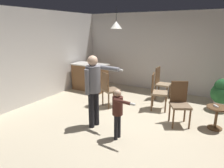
# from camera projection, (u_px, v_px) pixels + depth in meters

# --- Properties ---
(ground) EXTENTS (7.68, 7.68, 0.00)m
(ground) POSITION_uv_depth(u_px,v_px,m) (128.00, 128.00, 4.58)
(ground) COLOR beige
(wall_back) EXTENTS (6.40, 0.10, 2.70)m
(wall_back) POSITION_uv_depth(u_px,v_px,m) (169.00, 53.00, 6.89)
(wall_back) COLOR silver
(wall_back) RESTS_ON ground
(wall_left) EXTENTS (0.10, 6.40, 2.70)m
(wall_left) POSITION_uv_depth(u_px,v_px,m) (27.00, 58.00, 5.76)
(wall_left) COLOR silver
(wall_left) RESTS_ON ground
(kitchen_counter) EXTENTS (1.26, 0.66, 0.95)m
(kitchen_counter) POSITION_uv_depth(u_px,v_px,m) (90.00, 77.00, 7.26)
(kitchen_counter) COLOR brown
(kitchen_counter) RESTS_ON ground
(side_table_by_couch) EXTENTS (0.44, 0.44, 0.52)m
(side_table_by_couch) POSITION_uv_depth(u_px,v_px,m) (216.00, 115.00, 4.44)
(side_table_by_couch) COLOR brown
(side_table_by_couch) RESTS_ON ground
(person_adult) EXTENTS (0.82, 0.47, 1.62)m
(person_adult) POSITION_uv_depth(u_px,v_px,m) (94.00, 84.00, 4.39)
(person_adult) COLOR black
(person_adult) RESTS_ON ground
(person_child) EXTENTS (0.54, 0.33, 1.04)m
(person_child) POSITION_uv_depth(u_px,v_px,m) (118.00, 109.00, 3.96)
(person_child) COLOR black
(person_child) RESTS_ON ground
(dining_chair_by_counter) EXTENTS (0.57, 0.57, 1.00)m
(dining_chair_by_counter) POSITION_uv_depth(u_px,v_px,m) (109.00, 88.00, 5.68)
(dining_chair_by_counter) COLOR brown
(dining_chair_by_counter) RESTS_ON ground
(dining_chair_near_wall) EXTENTS (0.42, 0.42, 1.00)m
(dining_chair_near_wall) POSITION_uv_depth(u_px,v_px,m) (161.00, 82.00, 6.32)
(dining_chair_near_wall) COLOR brown
(dining_chair_near_wall) RESTS_ON ground
(dining_chair_centre_back) EXTENTS (0.51, 0.51, 1.00)m
(dining_chair_centre_back) POSITION_uv_depth(u_px,v_px,m) (157.00, 90.00, 5.48)
(dining_chair_centre_back) COLOR brown
(dining_chair_centre_back) RESTS_ON ground
(dining_chair_spare) EXTENTS (0.57, 0.57, 1.00)m
(dining_chair_spare) POSITION_uv_depth(u_px,v_px,m) (180.00, 102.00, 4.63)
(dining_chair_spare) COLOR brown
(dining_chair_spare) RESTS_ON ground
(potted_plant_corner) EXTENTS (0.57, 0.57, 0.87)m
(potted_plant_corner) POSITION_uv_depth(u_px,v_px,m) (222.00, 93.00, 5.46)
(potted_plant_corner) COLOR #B7B2AD
(potted_plant_corner) RESTS_ON ground
(spare_remote_on_table) EXTENTS (0.11, 0.12, 0.04)m
(spare_remote_on_table) POSITION_uv_depth(u_px,v_px,m) (216.00, 106.00, 4.38)
(spare_remote_on_table) COLOR white
(spare_remote_on_table) RESTS_ON side_table_by_couch
(ceiling_light_pendant) EXTENTS (0.32, 0.32, 0.55)m
(ceiling_light_pendant) POSITION_uv_depth(u_px,v_px,m) (116.00, 25.00, 5.49)
(ceiling_light_pendant) COLOR silver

